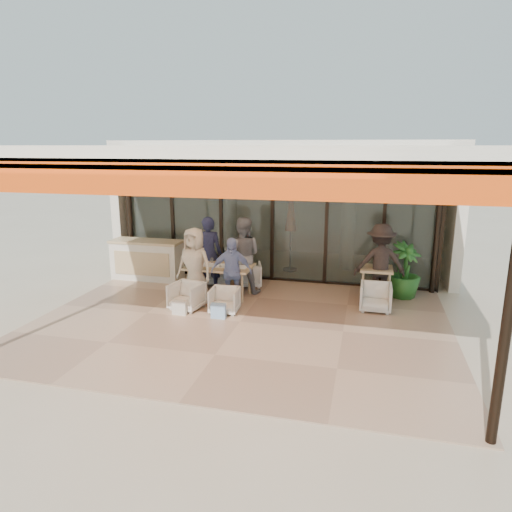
# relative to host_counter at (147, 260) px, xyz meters

# --- Properties ---
(ground) EXTENTS (70.00, 70.00, 0.00)m
(ground) POSITION_rel_host_counter_xyz_m (3.15, -2.30, -0.53)
(ground) COLOR #C6B293
(ground) RESTS_ON ground
(terrace_floor) EXTENTS (8.00, 6.00, 0.01)m
(terrace_floor) POSITION_rel_host_counter_xyz_m (3.15, -2.30, -0.53)
(terrace_floor) COLOR tan
(terrace_floor) RESTS_ON ground
(terrace_structure) EXTENTS (8.00, 6.00, 3.40)m
(terrace_structure) POSITION_rel_host_counter_xyz_m (3.15, -2.56, 2.72)
(terrace_structure) COLOR silver
(terrace_structure) RESTS_ON ground
(glass_storefront) EXTENTS (8.08, 0.10, 3.20)m
(glass_storefront) POSITION_rel_host_counter_xyz_m (3.15, 0.70, 1.07)
(glass_storefront) COLOR #9EADA3
(glass_storefront) RESTS_ON ground
(interior_block) EXTENTS (9.05, 3.62, 3.52)m
(interior_block) POSITION_rel_host_counter_xyz_m (3.15, 3.02, 1.70)
(interior_block) COLOR silver
(interior_block) RESTS_ON ground
(host_counter) EXTENTS (1.85, 0.65, 1.04)m
(host_counter) POSITION_rel_host_counter_xyz_m (0.00, 0.00, 0.00)
(host_counter) COLOR silver
(host_counter) RESTS_ON ground
(dining_table) EXTENTS (1.50, 0.90, 0.93)m
(dining_table) POSITION_rel_host_counter_xyz_m (2.25, -0.87, 0.16)
(dining_table) COLOR #D5B982
(dining_table) RESTS_ON ground
(chair_far_left) EXTENTS (0.72, 0.69, 0.63)m
(chair_far_left) POSITION_rel_host_counter_xyz_m (1.84, 0.07, -0.21)
(chair_far_left) COLOR white
(chair_far_left) RESTS_ON ground
(chair_far_right) EXTENTS (0.78, 0.75, 0.65)m
(chair_far_right) POSITION_rel_host_counter_xyz_m (2.68, 0.07, -0.21)
(chair_far_right) COLOR white
(chair_far_right) RESTS_ON ground
(chair_near_left) EXTENTS (0.72, 0.69, 0.64)m
(chair_near_left) POSITION_rel_host_counter_xyz_m (1.84, -1.83, -0.21)
(chair_near_left) COLOR white
(chair_near_left) RESTS_ON ground
(chair_near_right) EXTENTS (0.61, 0.57, 0.59)m
(chair_near_right) POSITION_rel_host_counter_xyz_m (2.68, -1.83, -0.24)
(chair_near_right) COLOR white
(chair_near_right) RESTS_ON ground
(diner_navy) EXTENTS (0.72, 0.53, 1.79)m
(diner_navy) POSITION_rel_host_counter_xyz_m (1.84, -0.43, 0.36)
(diner_navy) COLOR #181B36
(diner_navy) RESTS_ON ground
(diner_grey) EXTENTS (0.94, 0.77, 1.81)m
(diner_grey) POSITION_rel_host_counter_xyz_m (2.68, -0.43, 0.37)
(diner_grey) COLOR slate
(diner_grey) RESTS_ON ground
(diner_cream) EXTENTS (0.89, 0.66, 1.68)m
(diner_cream) POSITION_rel_host_counter_xyz_m (1.84, -1.33, 0.31)
(diner_cream) COLOR beige
(diner_cream) RESTS_ON ground
(diner_periwinkle) EXTENTS (0.94, 0.55, 1.50)m
(diner_periwinkle) POSITION_rel_host_counter_xyz_m (2.68, -1.33, 0.22)
(diner_periwinkle) COLOR #6F84B9
(diner_periwinkle) RESTS_ON ground
(tote_bag_cream) EXTENTS (0.30, 0.10, 0.34)m
(tote_bag_cream) POSITION_rel_host_counter_xyz_m (1.84, -2.23, -0.36)
(tote_bag_cream) COLOR silver
(tote_bag_cream) RESTS_ON ground
(tote_bag_blue) EXTENTS (0.30, 0.10, 0.34)m
(tote_bag_blue) POSITION_rel_host_counter_xyz_m (2.68, -2.23, -0.36)
(tote_bag_blue) COLOR #99BFD8
(tote_bag_blue) RESTS_ON ground
(side_table) EXTENTS (0.70, 0.70, 0.74)m
(side_table) POSITION_rel_host_counter_xyz_m (5.73, -0.20, 0.11)
(side_table) COLOR #D5B982
(side_table) RESTS_ON ground
(side_chair) EXTENTS (0.64, 0.60, 0.65)m
(side_chair) POSITION_rel_host_counter_xyz_m (5.73, -0.95, -0.20)
(side_chair) COLOR white
(side_chair) RESTS_ON ground
(standing_woman) EXTENTS (1.22, 0.83, 1.75)m
(standing_woman) POSITION_rel_host_counter_xyz_m (5.79, -0.23, 0.34)
(standing_woman) COLOR black
(standing_woman) RESTS_ON ground
(potted_palm) EXTENTS (1.02, 1.02, 1.29)m
(potted_palm) POSITION_rel_host_counter_xyz_m (6.34, 0.08, 0.11)
(potted_palm) COLOR #1E5919
(potted_palm) RESTS_ON ground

